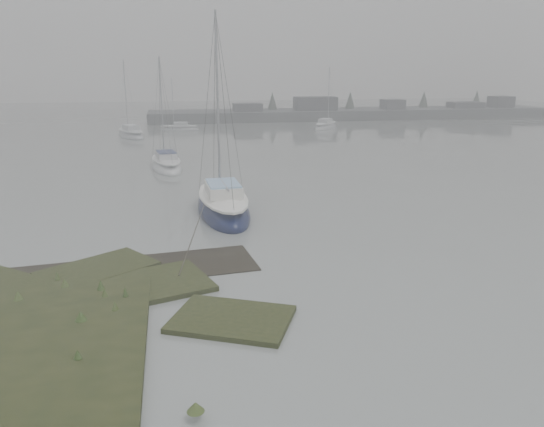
{
  "coord_description": "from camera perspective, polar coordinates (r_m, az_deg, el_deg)",
  "views": [
    {
      "loc": [
        -1.06,
        -15.1,
        7.46
      ],
      "look_at": [
        2.8,
        4.99,
        1.8
      ],
      "focal_mm": 35.0,
      "sensor_mm": 36.0,
      "label": 1
    }
  ],
  "objects": [
    {
      "name": "sailboat_far_b",
      "position": [
        67.95,
        5.81,
        9.3
      ],
      "size": [
        4.99,
        5.71,
        8.11
      ],
      "rotation": [
        0.0,
        0.0,
        -0.65
      ],
      "color": "silver",
      "rests_on": "ground"
    },
    {
      "name": "far_shoreline",
      "position": [
        82.16,
        9.18,
        10.66
      ],
      "size": [
        60.0,
        8.0,
        4.15
      ],
      "color": "#4C4F51",
      "rests_on": "ground"
    },
    {
      "name": "sailboat_far_c",
      "position": [
        66.12,
        -9.95,
        8.94
      ],
      "size": [
        4.86,
        1.93,
        6.71
      ],
      "rotation": [
        0.0,
        0.0,
        1.49
      ],
      "color": "#9EA2A8",
      "rests_on": "ground"
    },
    {
      "name": "sailboat_far_a",
      "position": [
        61.03,
        -14.95,
        8.19
      ],
      "size": [
        4.18,
        6.63,
        8.9
      ],
      "rotation": [
        0.0,
        0.0,
        0.36
      ],
      "color": "#B4B8BE",
      "rests_on": "ground"
    },
    {
      "name": "sailboat_main",
      "position": [
        28.12,
        -5.3,
        0.74
      ],
      "size": [
        2.9,
        7.93,
        11.05
      ],
      "rotation": [
        0.0,
        0.0,
        0.04
      ],
      "color": "black",
      "rests_on": "ground"
    },
    {
      "name": "sailboat_white",
      "position": [
        41.1,
        -11.29,
        5.1
      ],
      "size": [
        3.0,
        6.54,
        8.89
      ],
      "rotation": [
        0.0,
        0.0,
        0.15
      ],
      "color": "silver",
      "rests_on": "ground"
    },
    {
      "name": "ground",
      "position": [
        45.73,
        -9.45,
        5.87
      ],
      "size": [
        160.0,
        160.0,
        0.0
      ],
      "primitive_type": "plane",
      "color": "gray",
      "rests_on": "ground"
    }
  ]
}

